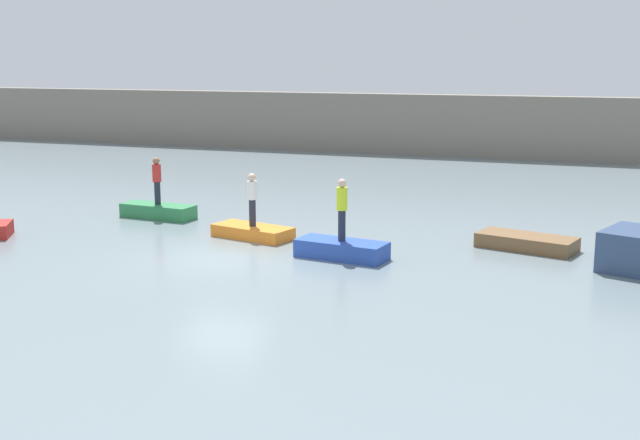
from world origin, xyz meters
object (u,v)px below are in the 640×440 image
person_red_shirt (157,178)px  person_hiviz_shirt (342,206)px  rowboat_brown (527,242)px  rowboat_green (158,211)px  rowboat_blue (342,249)px  rowboat_orange (253,232)px  person_white_shirt (252,196)px

person_red_shirt → person_hiviz_shirt: person_hiviz_shirt is taller
rowboat_brown → rowboat_green: bearing=-167.2°
rowboat_blue → person_hiviz_shirt: (0.00, 0.00, 1.30)m
rowboat_orange → rowboat_brown: (8.59, 1.39, 0.02)m
person_white_shirt → rowboat_blue: bearing=-23.9°
rowboat_green → rowboat_brown: size_ratio=0.95×
rowboat_brown → rowboat_orange: bearing=-156.0°
rowboat_orange → person_red_shirt: (-4.64, 1.86, 1.28)m
rowboat_orange → rowboat_brown: rowboat_brown is taller
rowboat_blue → person_white_shirt: (-3.58, 1.59, 1.11)m
rowboat_brown → person_red_shirt: 13.30m
rowboat_brown → rowboat_blue: bearing=-134.4°
person_red_shirt → rowboat_brown: bearing=-2.0°
rowboat_green → rowboat_brown: 13.24m
rowboat_blue → rowboat_brown: (5.01, 2.98, -0.04)m
rowboat_green → person_white_shirt: bearing=-16.7°
rowboat_blue → rowboat_green: bearing=165.3°
rowboat_orange → rowboat_blue: 3.92m
person_red_shirt → person_white_shirt: 5.00m
rowboat_blue → person_white_shirt: 4.07m
person_white_shirt → person_red_shirt: bearing=158.1°
rowboat_orange → person_red_shirt: 5.16m
rowboat_brown → person_red_shirt: (-13.23, 0.47, 1.26)m
rowboat_green → rowboat_blue: bearing=-17.6°
rowboat_green → rowboat_brown: rowboat_green is taller
rowboat_orange → person_hiviz_shirt: bearing=-10.1°
person_white_shirt → person_hiviz_shirt: person_hiviz_shirt is taller
rowboat_orange → person_hiviz_shirt: person_hiviz_shirt is taller
person_red_shirt → rowboat_orange: bearing=-21.9°
rowboat_orange → rowboat_blue: (3.58, -1.59, 0.06)m
rowboat_green → rowboat_brown: bearing=3.2°
rowboat_orange → person_red_shirt: bearing=172.0°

